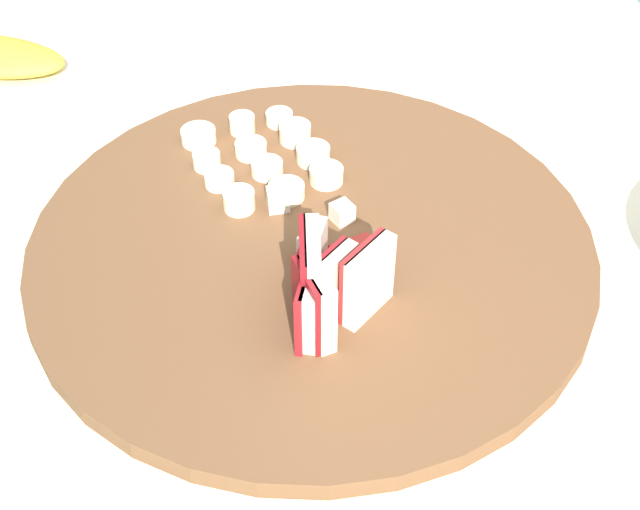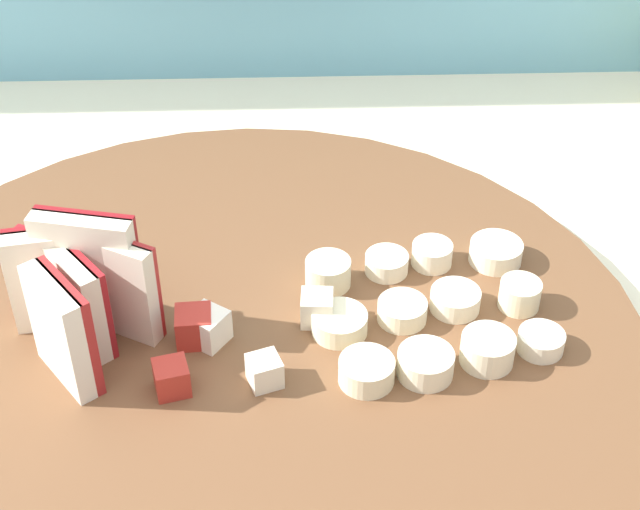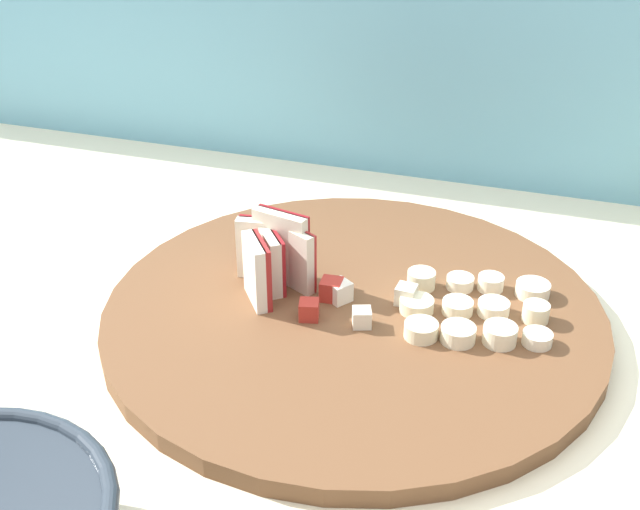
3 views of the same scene
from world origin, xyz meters
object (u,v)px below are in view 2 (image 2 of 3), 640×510
at_px(cutting_board, 237,354).
at_px(apple_dice_pile, 228,338).
at_px(banana_slice_rows, 429,309).
at_px(apple_wedge_fan, 75,290).

distance_m(cutting_board, apple_dice_pile, 0.02).
xyz_separation_m(apple_dice_pile, banana_slice_rows, (0.10, 0.02, -0.00)).
height_order(cutting_board, banana_slice_rows, banana_slice_rows).
bearing_deg(apple_dice_pile, banana_slice_rows, 11.52).
distance_m(apple_wedge_fan, banana_slice_rows, 0.18).
relative_size(apple_wedge_fan, apple_dice_pile, 0.90).
distance_m(apple_wedge_fan, apple_dice_pile, 0.08).
bearing_deg(apple_dice_pile, apple_wedge_fan, 168.11).
relative_size(apple_dice_pile, banana_slice_rows, 0.69).
bearing_deg(banana_slice_rows, apple_wedge_fan, -178.34).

